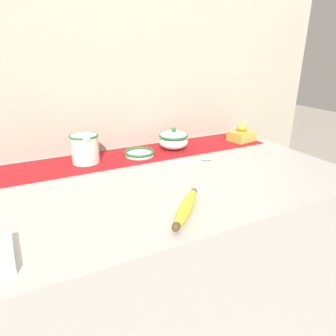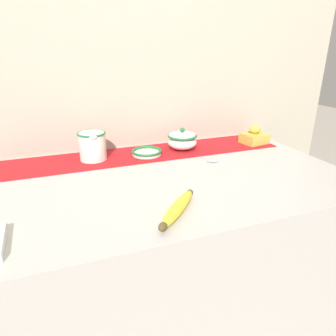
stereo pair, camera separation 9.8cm
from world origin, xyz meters
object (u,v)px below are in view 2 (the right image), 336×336
Objects in this scene: banana at (178,208)px; cream_pitcher at (92,145)px; gift_box at (254,137)px; spoon at (210,161)px; sugar_bowl at (182,140)px; small_dish at (147,152)px.

cream_pitcher is at bearing 106.85° from banana.
gift_box is at bearing 39.34° from banana.
sugar_bowl is at bearing 125.36° from spoon.
cream_pitcher is 0.74× the size of spoon.
cream_pitcher is at bearing 179.81° from sugar_bowl.
banana is at bearing -140.66° from gift_box.
cream_pitcher is 1.03× the size of small_dish.
sugar_bowl is 0.71× the size of banana.
cream_pitcher is 0.22m from small_dish.
banana is 0.75m from gift_box.
small_dish is 0.70× the size of banana.
gift_box is (0.58, 0.48, 0.02)m from banana.
banana is (-0.23, -0.51, -0.03)m from sugar_bowl.
cream_pitcher reaches higher than banana.
spoon is (0.27, 0.33, -0.01)m from banana.
spoon is (0.04, -0.18, -0.04)m from sugar_bowl.
gift_box reaches higher than banana.
sugar_bowl reaches higher than spoon.
banana is 1.45× the size of gift_box.
spoon is at bearing -76.70° from sugar_bowl.
sugar_bowl is at bearing -0.19° from cream_pitcher.
small_dish is at bearing -5.02° from cream_pitcher.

